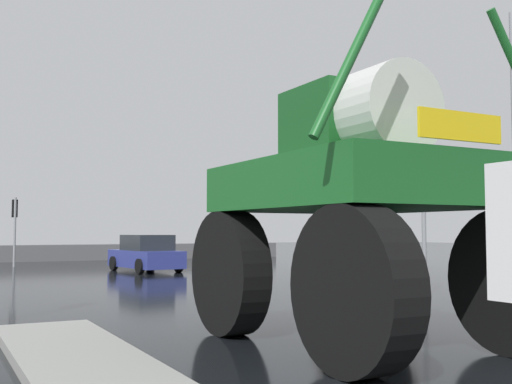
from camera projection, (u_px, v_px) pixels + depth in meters
name	position (u px, v px, depth m)	size (l,w,h in m)	color
ground_plane	(137.00, 281.00, 21.09)	(120.00, 120.00, 0.00)	black
oversize_sprayer	(359.00, 205.00, 9.34)	(4.17, 5.34, 4.74)	black
sedan_ahead	(146.00, 254.00, 25.95)	(2.27, 4.28, 1.52)	navy
traffic_signal_near_right	(419.00, 189.00, 16.03)	(0.24, 0.54, 3.77)	gray
traffic_signal_far_left	(15.00, 216.00, 29.54)	(0.24, 0.55, 3.26)	gray
bare_tree_right	(364.00, 158.00, 24.94)	(4.03, 4.03, 6.32)	#473828
roadside_barrier	(57.00, 253.00, 34.76)	(27.88, 0.24, 0.90)	#59595B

